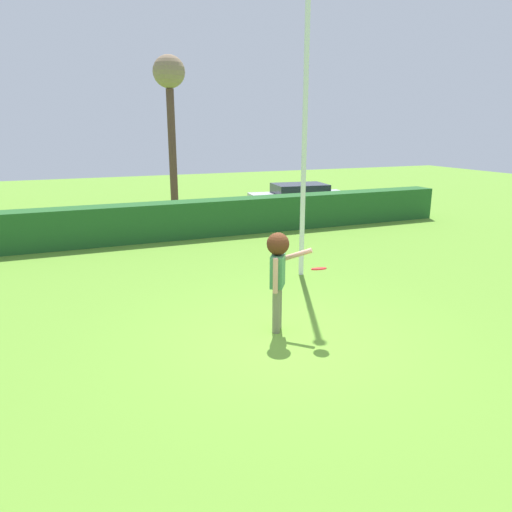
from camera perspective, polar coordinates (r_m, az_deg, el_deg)
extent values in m
plane|color=#62962F|center=(8.51, 4.01, -9.68)|extent=(60.00, 60.00, 0.00)
cylinder|color=#757558|center=(8.69, 2.66, -6.09)|extent=(0.14, 0.14, 0.84)
cylinder|color=#757558|center=(8.51, 2.45, -6.57)|extent=(0.14, 0.14, 0.84)
cube|color=#448953|center=(8.36, 2.62, -1.79)|extent=(0.40, 0.44, 0.58)
cylinder|color=tan|center=(8.49, 4.75, 0.10)|extent=(0.56, 0.42, 0.30)
cylinder|color=tan|center=(8.15, 2.35, -2.40)|extent=(0.09, 0.09, 0.62)
sphere|color=tan|center=(8.24, 2.65, 1.26)|extent=(0.22, 0.22, 0.22)
sphere|color=#482512|center=(8.23, 2.66, 1.47)|extent=(0.40, 0.40, 0.40)
cylinder|color=red|center=(8.19, 7.56, -1.53)|extent=(0.26, 0.26, 0.08)
cylinder|color=silver|center=(11.45, 5.86, 14.21)|extent=(0.12, 0.12, 6.78)
cube|color=#225924|center=(15.99, -9.49, 4.29)|extent=(20.62, 0.90, 1.20)
cube|color=#B7B7BC|center=(20.56, 5.26, 6.76)|extent=(4.37, 2.18, 0.55)
cube|color=#2D333D|center=(20.49, 5.29, 8.08)|extent=(2.37, 1.81, 0.40)
cylinder|color=black|center=(21.93, 8.06, 6.48)|extent=(0.61, 0.17, 0.60)
cylinder|color=black|center=(20.40, 9.97, 5.75)|extent=(0.61, 0.17, 0.60)
cylinder|color=black|center=(20.93, 0.62, 6.22)|extent=(0.61, 0.17, 0.60)
cylinder|color=black|center=(19.33, 2.04, 5.45)|extent=(0.61, 0.17, 0.60)
cylinder|color=brown|center=(22.98, -10.03, 12.65)|extent=(0.36, 0.36, 5.27)
sphere|color=#8D7257|center=(23.09, -10.44, 20.99)|extent=(1.45, 1.45, 1.45)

